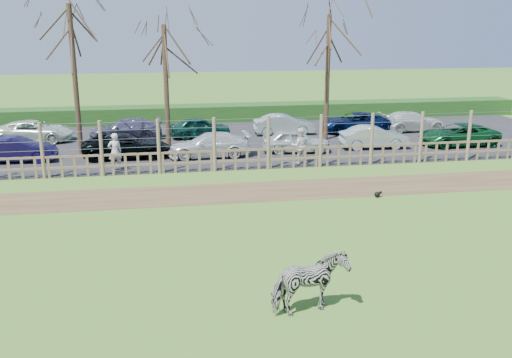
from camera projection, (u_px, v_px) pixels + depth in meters
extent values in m
plane|color=olive|center=(238.00, 233.00, 18.63)|extent=(120.00, 120.00, 0.00)
cube|color=brown|center=(223.00, 193.00, 22.90)|extent=(34.00, 2.80, 0.01)
cube|color=#232326|center=(204.00, 142.00, 32.40)|extent=(44.00, 13.00, 0.04)
cube|color=#1E4716|center=(196.00, 114.00, 38.90)|extent=(46.00, 2.00, 1.10)
cube|color=brown|center=(215.00, 162.00, 26.11)|extent=(30.00, 0.06, 0.10)
cube|color=brown|center=(215.00, 151.00, 25.97)|extent=(30.00, 0.06, 0.10)
cylinder|color=brown|center=(42.00, 151.00, 24.70)|extent=(0.16, 0.16, 2.50)
cylinder|color=brown|center=(101.00, 149.00, 25.10)|extent=(0.16, 0.16, 2.50)
cylinder|color=brown|center=(159.00, 147.00, 25.50)|extent=(0.16, 0.16, 2.50)
cylinder|color=brown|center=(214.00, 145.00, 25.89)|extent=(0.16, 0.16, 2.50)
cylinder|color=brown|center=(268.00, 143.00, 26.29)|extent=(0.16, 0.16, 2.50)
cylinder|color=brown|center=(321.00, 141.00, 26.69)|extent=(0.16, 0.16, 2.50)
cylinder|color=brown|center=(372.00, 139.00, 27.08)|extent=(0.16, 0.16, 2.50)
cylinder|color=brown|center=(421.00, 137.00, 27.48)|extent=(0.16, 0.16, 2.50)
cylinder|color=brown|center=(469.00, 136.00, 27.88)|extent=(0.16, 0.16, 2.50)
cylinder|color=gray|center=(214.00, 145.00, 25.89)|extent=(30.00, 0.02, 0.02)
cylinder|color=gray|center=(214.00, 136.00, 25.79)|extent=(30.00, 0.02, 0.02)
cylinder|color=gray|center=(214.00, 127.00, 25.68)|extent=(30.00, 0.02, 0.02)
cylinder|color=gray|center=(214.00, 120.00, 25.58)|extent=(30.00, 0.02, 0.02)
cylinder|color=#3D2B1E|center=(75.00, 82.00, 28.46)|extent=(0.26, 0.26, 7.50)
cylinder|color=#3D2B1E|center=(166.00, 88.00, 30.26)|extent=(0.26, 0.26, 6.50)
cylinder|color=#3D2B1E|center=(327.00, 79.00, 32.10)|extent=(0.26, 0.26, 7.00)
imported|color=gray|center=(310.00, 284.00, 13.35)|extent=(1.97, 1.28, 1.53)
imported|color=silver|center=(115.00, 152.00, 26.07)|extent=(0.72, 0.58, 1.72)
imported|color=white|center=(300.00, 146.00, 27.29)|extent=(0.84, 0.65, 1.72)
sphere|color=black|center=(377.00, 194.00, 22.36)|extent=(0.23, 0.23, 0.23)
sphere|color=black|center=(381.00, 192.00, 22.36)|extent=(0.11, 0.11, 0.11)
imported|color=#140D3C|center=(17.00, 150.00, 27.67)|extent=(3.65, 1.30, 1.20)
imported|color=black|center=(127.00, 146.00, 28.53)|extent=(4.32, 2.00, 1.20)
imported|color=silver|center=(209.00, 145.00, 28.72)|extent=(4.16, 1.75, 1.20)
imported|color=silver|center=(296.00, 141.00, 29.72)|extent=(3.67, 1.83, 1.20)
imported|color=#AEC1BD|center=(374.00, 137.00, 30.65)|extent=(3.69, 1.43, 1.20)
imported|color=#0C4D21|center=(459.00, 135.00, 31.31)|extent=(4.33, 2.01, 1.20)
imported|color=silver|center=(34.00, 131.00, 32.29)|extent=(4.51, 2.44, 1.20)
imported|color=#535170|center=(126.00, 129.00, 32.93)|extent=(4.19, 1.82, 1.20)
imported|color=#114537|center=(200.00, 127.00, 33.39)|extent=(3.65, 1.76, 1.20)
imported|color=#ACC0B8|center=(284.00, 124.00, 34.38)|extent=(3.68, 1.37, 1.20)
imported|color=#05133B|center=(355.00, 122.00, 35.00)|extent=(4.36, 2.08, 1.20)
imported|color=white|center=(412.00, 121.00, 35.41)|extent=(4.22, 1.91, 1.20)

